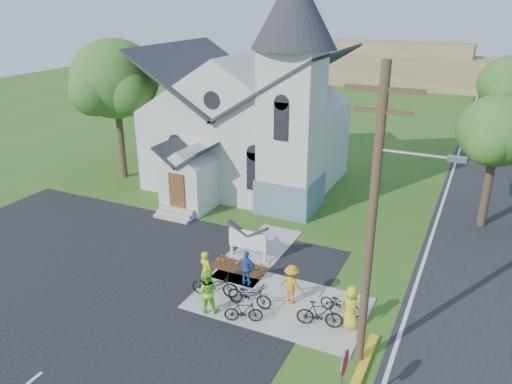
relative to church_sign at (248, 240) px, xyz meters
The scene contains 23 objects.
ground 3.57m from the church_sign, 69.44° to the right, with size 120.00×120.00×0.00m, color #2F611B.
parking_lot 7.86m from the church_sign, 138.12° to the right, with size 20.00×16.00×0.02m, color black.
road 16.30m from the church_sign, 46.49° to the left, with size 8.00×90.00×0.02m, color black.
sidewalk 3.95m from the church_sign, 45.00° to the right, with size 7.00×4.00×0.05m, color #AAA39A.
church 11.06m from the church_sign, 114.73° to the left, with size 12.35×12.00×13.00m.
church_sign is the anchor object (origin of this frame).
flower_bed 1.34m from the church_sign, 90.00° to the right, with size 2.60×1.10×0.07m, color #3B2010.
utility_pole 9.18m from the church_sign, 35.60° to the right, with size 3.45×0.28×10.00m.
stop_sign 9.97m from the church_sign, 48.12° to the right, with size 0.11×0.76×2.48m.
tree_lot_corner 15.53m from the church_sign, 152.02° to the left, with size 5.60×5.60×9.15m.
tree_road_near 13.75m from the church_sign, 42.21° to the left, with size 4.00×4.00×7.05m.
tree_road_mid 23.65m from the church_sign, 63.88° to the left, with size 4.40×4.40×7.80m.
distant_hills 53.34m from the church_sign, 85.10° to the left, with size 61.00×10.00×5.60m.
cyclist_0 3.01m from the church_sign, 99.57° to the right, with size 0.62×0.41×1.70m, color #D0D218.
bike_0 3.36m from the church_sign, 87.52° to the right, with size 0.68×1.96×1.03m, color black.
cyclist_1 4.42m from the church_sign, 84.53° to the right, with size 0.86×0.67×1.77m, color #74DF29.
bike_1 4.86m from the church_sign, 65.72° to the right, with size 0.42×1.48×0.89m, color black.
cyclist_2 2.22m from the church_sign, 64.89° to the right, with size 0.92×0.38×1.56m, color #2256AC.
bike_2 3.82m from the church_sign, 62.82° to the right, with size 0.65×1.87×0.98m, color black.
cyclist_3 3.97m from the church_sign, 37.71° to the right, with size 1.07×0.62×1.66m, color orange.
bike_3 5.82m from the church_sign, 36.43° to the right, with size 0.49×1.75×1.05m, color black.
cyclist_4 6.46m from the church_sign, 27.84° to the right, with size 0.84×0.55×1.71m, color gold.
bike_4 5.67m from the church_sign, 24.29° to the right, with size 0.58×1.65×0.87m, color black.
Camera 1 is at (7.98, -15.29, 11.57)m, focal length 35.00 mm.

